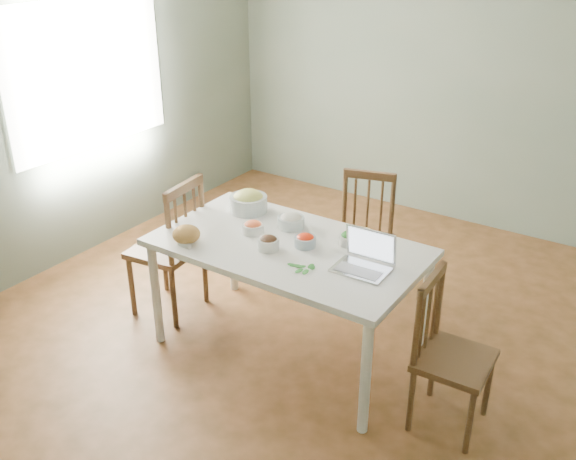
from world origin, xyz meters
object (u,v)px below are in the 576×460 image
Objects in this scene: dining_table at (288,298)px; laptop at (362,254)px; chair_far at (362,240)px; chair_left at (166,246)px; chair_right at (455,357)px; bread_boule at (186,234)px; bowl_squash at (248,201)px.

laptop reaches higher than dining_table.
chair_far reaches higher than dining_table.
chair_left is 1.60m from laptop.
dining_table is at bearing -111.48° from chair_far.
chair_right is (2.18, -0.02, -0.06)m from chair_left.
chair_far is 1.04× the size of chair_right.
bread_boule is (-0.55, -0.33, 0.45)m from dining_table.
chair_far is 1.44m from chair_left.
dining_table is 0.79m from bread_boule.
chair_left is (-1.01, -0.07, 0.12)m from dining_table.
bowl_squash is at bearing 117.06° from chair_left.
chair_left is 2.18m from chair_right.
bread_boule is (-0.63, -1.20, 0.37)m from chair_far.
bread_boule is at bearing -148.76° from dining_table.
chair_left is 3.96× the size of bowl_squash.
bread_boule is (0.47, -0.27, 0.33)m from chair_left.
chair_right is at bearing -57.61° from chair_far.
bowl_squash reaches higher than dining_table.
chair_far is 5.48× the size of bread_boule.
chair_left is at bearing -155.61° from chair_far.
dining_table is 0.75m from bowl_squash.
chair_far is at bearing 123.60° from chair_left.
chair_right is 3.53× the size of bowl_squash.
bowl_squash is at bearing 152.01° from dining_table.
chair_left is at bearing -145.99° from bowl_squash.
chair_left reaches higher than dining_table.
laptop is at bearing -79.67° from chair_far.
chair_far is 3.66× the size of bowl_squash.
dining_table is at bearing 31.24° from bread_boule.
chair_left is 0.63m from bread_boule.
laptop reaches higher than chair_right.
chair_left is at bearing 150.18° from bread_boule.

